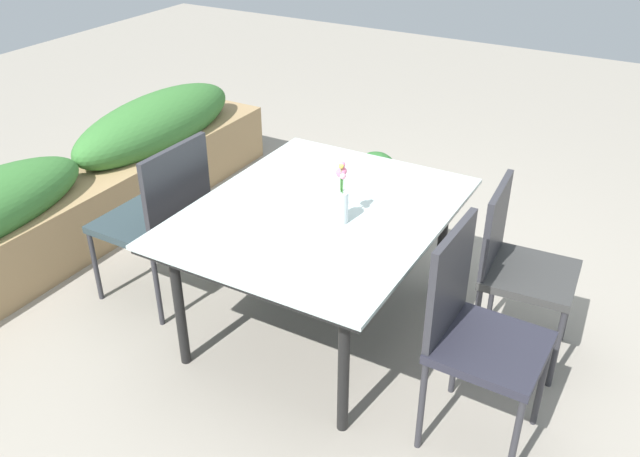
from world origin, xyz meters
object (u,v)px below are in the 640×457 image
object	(u,v)px
dining_table	(320,219)
chair_near_right	(517,261)
flower_vase	(341,199)
chair_far_side	(160,214)
chair_near_left	(474,327)
potted_plant	(375,185)
planter_box	(82,188)

from	to	relation	value
dining_table	chair_near_right	world-z (taller)	chair_near_right
chair_near_right	flower_vase	size ratio (longest dim) A/B	2.92
dining_table	chair_far_side	world-z (taller)	chair_far_side
chair_near_left	potted_plant	size ratio (longest dim) A/B	2.05
chair_far_side	chair_near_left	bearing A→B (deg)	-93.69
chair_near_left	chair_far_side	world-z (taller)	chair_near_left
chair_near_right	chair_far_side	bearing A→B (deg)	-78.27
chair_near_right	planter_box	size ratio (longest dim) A/B	0.27
chair_near_right	planter_box	world-z (taller)	chair_near_right
dining_table	chair_near_right	distance (m)	0.96
chair_near_right	potted_plant	xyz separation A→B (m)	(0.91, 1.16, -0.27)
planter_box	potted_plant	size ratio (longest dim) A/B	6.97
chair_near_right	flower_vase	distance (m)	0.89
flower_vase	chair_near_left	bearing A→B (deg)	-109.46
potted_plant	chair_near_left	bearing A→B (deg)	-143.11
dining_table	potted_plant	world-z (taller)	dining_table
dining_table	planter_box	distance (m)	1.80
chair_far_side	chair_near_right	distance (m)	1.83
dining_table	potted_plant	distance (m)	1.32
planter_box	potted_plant	xyz separation A→B (m)	(1.14, -1.50, -0.10)
chair_near_right	potted_plant	world-z (taller)	chair_near_right
chair_near_left	chair_near_right	distance (m)	0.63
planter_box	flower_vase	bearing A→B (deg)	-94.03
chair_near_right	potted_plant	size ratio (longest dim) A/B	1.87
dining_table	chair_near_left	size ratio (longest dim) A/B	1.46
dining_table	chair_near_left	xyz separation A→B (m)	(-0.32, -0.89, -0.09)
potted_plant	chair_far_side	bearing A→B (deg)	156.53
chair_far_side	chair_near_right	world-z (taller)	chair_far_side
chair_near_left	planter_box	world-z (taller)	chair_near_left
chair_near_left	potted_plant	bearing A→B (deg)	-141.57
chair_near_right	potted_plant	bearing A→B (deg)	-131.73
dining_table	chair_far_side	xyz separation A→B (m)	(-0.17, 0.88, -0.13)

